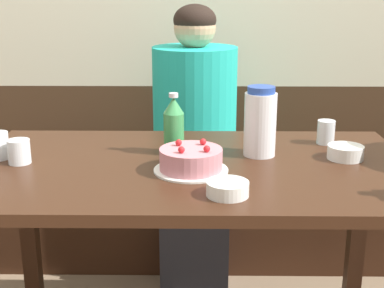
{
  "coord_description": "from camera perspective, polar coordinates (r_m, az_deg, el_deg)",
  "views": [
    {
      "loc": [
        0.02,
        -1.59,
        1.3
      ],
      "look_at": [
        0.0,
        0.05,
        0.82
      ],
      "focal_mm": 50.0,
      "sensor_mm": 36.0,
      "label": 1
    }
  ],
  "objects": [
    {
      "name": "birthday_cake",
      "position": [
        1.6,
        0.05,
        -1.73
      ],
      "size": [
        0.23,
        0.23,
        0.09
      ],
      "color": "white",
      "rests_on": "dining_table"
    },
    {
      "name": "glass_shot_small",
      "position": [
        1.76,
        -17.92,
        -0.73
      ],
      "size": [
        0.07,
        0.07,
        0.08
      ],
      "color": "silver",
      "rests_on": "dining_table"
    },
    {
      "name": "glass_water_tall",
      "position": [
        1.94,
        14.09,
        1.24
      ],
      "size": [
        0.06,
        0.06,
        0.08
      ],
      "color": "silver",
      "rests_on": "dining_table"
    },
    {
      "name": "soju_bottle",
      "position": [
        1.76,
        -1.95,
        2.01
      ],
      "size": [
        0.07,
        0.07,
        0.2
      ],
      "color": "#388E4C",
      "rests_on": "dining_table"
    },
    {
      "name": "person_pale_blue_shirt",
      "position": [
        2.35,
        0.28,
        -0.87
      ],
      "size": [
        0.36,
        0.36,
        1.24
      ],
      "rotation": [
        0.0,
        0.0,
        -1.57
      ],
      "color": "#33333D",
      "rests_on": "ground_plane"
    },
    {
      "name": "bowl_soup_white",
      "position": [
        1.79,
        16.05,
        -0.85
      ],
      "size": [
        0.12,
        0.12,
        0.04
      ],
      "color": "white",
      "rests_on": "dining_table"
    },
    {
      "name": "bench_seat",
      "position": [
        2.65,
        0.17,
        -7.37
      ],
      "size": [
        2.66,
        0.38,
        0.47
      ],
      "color": "#381E11",
      "rests_on": "ground_plane"
    },
    {
      "name": "dining_table",
      "position": [
        1.71,
        -0.08,
        -5.28
      ],
      "size": [
        1.4,
        0.79,
        0.77
      ],
      "color": "#381E11",
      "rests_on": "ground_plane"
    },
    {
      "name": "water_pitcher",
      "position": [
        1.75,
        7.28,
        2.33
      ],
      "size": [
        0.1,
        0.1,
        0.23
      ],
      "color": "white",
      "rests_on": "dining_table"
    },
    {
      "name": "bowl_rice_small",
      "position": [
        1.43,
        3.82,
        -4.77
      ],
      "size": [
        0.11,
        0.11,
        0.04
      ],
      "color": "white",
      "rests_on": "dining_table"
    }
  ]
}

